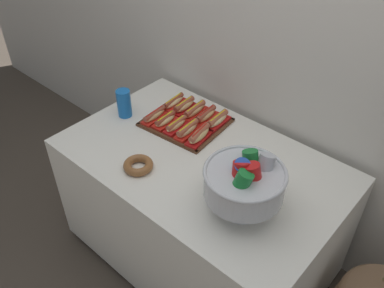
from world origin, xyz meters
TOP-DOWN VIEW (x-y plane):
  - ground_plane at (0.00, 0.00)m, footprint 10.00×10.00m
  - back_wall at (0.00, 0.52)m, footprint 6.00×0.10m
  - buffet_table at (0.00, 0.00)m, footprint 1.40×0.86m
  - serving_tray at (-0.25, 0.17)m, footprint 0.44×0.39m
  - hot_dog_0 at (-0.39, 0.07)m, footprint 0.07×0.17m
  - hot_dog_1 at (-0.32, 0.08)m, footprint 0.08×0.16m
  - hot_dog_2 at (-0.24, 0.08)m, footprint 0.07×0.16m
  - hot_dog_3 at (-0.17, 0.09)m, footprint 0.07×0.17m
  - hot_dog_4 at (-0.10, 0.10)m, footprint 0.09×0.18m
  - hot_dog_5 at (-0.41, 0.24)m, footprint 0.08×0.18m
  - hot_dog_6 at (-0.33, 0.24)m, footprint 0.08×0.16m
  - hot_dog_7 at (-0.26, 0.25)m, footprint 0.07×0.19m
  - hot_dog_8 at (-0.18, 0.26)m, footprint 0.08×0.17m
  - hot_dog_9 at (-0.11, 0.26)m, footprint 0.07×0.18m
  - punch_bowl at (0.34, -0.13)m, footprint 0.34×0.34m
  - cup_stack at (-0.56, 0.00)m, footprint 0.08×0.08m
  - donut at (-0.17, -0.25)m, footprint 0.14×0.14m

SIDE VIEW (x-z plane):
  - ground_plane at x=0.00m, z-range 0.00..0.00m
  - buffet_table at x=0.00m, z-range 0.02..0.77m
  - serving_tray at x=-0.25m, z-range 0.75..0.76m
  - donut at x=-0.17m, z-range 0.75..0.79m
  - hot_dog_5 at x=-0.41m, z-range 0.76..0.81m
  - hot_dog_1 at x=-0.32m, z-range 0.76..0.82m
  - hot_dog_0 at x=-0.39m, z-range 0.76..0.82m
  - hot_dog_2 at x=-0.24m, z-range 0.76..0.82m
  - hot_dog_8 at x=-0.18m, z-range 0.76..0.82m
  - hot_dog_9 at x=-0.11m, z-range 0.76..0.82m
  - hot_dog_7 at x=-0.26m, z-range 0.76..0.82m
  - hot_dog_6 at x=-0.33m, z-range 0.76..0.82m
  - hot_dog_4 at x=-0.10m, z-range 0.76..0.82m
  - hot_dog_3 at x=-0.17m, z-range 0.76..0.82m
  - cup_stack at x=-0.56m, z-range 0.75..0.91m
  - punch_bowl at x=0.34m, z-range 0.77..1.05m
  - back_wall at x=0.00m, z-range 0.00..2.60m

